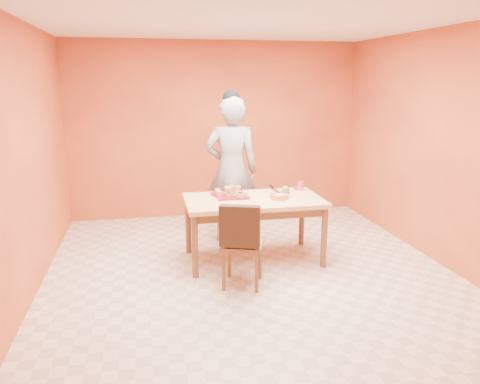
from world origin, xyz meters
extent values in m
plane|color=beige|center=(0.00, 0.00, 0.00)|extent=(5.00, 5.00, 0.00)
plane|color=white|center=(0.00, 0.00, 2.70)|extent=(5.00, 5.00, 0.00)
plane|color=#D86331|center=(0.00, 2.50, 1.35)|extent=(4.50, 0.00, 4.50)
plane|color=#D86331|center=(-2.25, 0.00, 1.35)|extent=(0.00, 5.00, 5.00)
plane|color=#D86331|center=(2.25, 0.00, 1.35)|extent=(0.00, 5.00, 5.00)
cube|color=#EAB87A|center=(0.12, 0.43, 0.73)|extent=(1.60, 0.90, 0.05)
cube|color=brown|center=(0.12, 0.43, 0.66)|extent=(1.48, 0.78, 0.10)
cylinder|color=brown|center=(-0.62, 0.04, 0.35)|extent=(0.07, 0.07, 0.71)
cylinder|color=brown|center=(-0.62, 0.82, 0.35)|extent=(0.07, 0.07, 0.71)
cylinder|color=brown|center=(0.86, 0.04, 0.35)|extent=(0.07, 0.07, 0.71)
cylinder|color=brown|center=(0.86, 0.82, 0.35)|extent=(0.07, 0.07, 0.71)
imported|color=gray|center=(0.00, 1.20, 0.96)|extent=(0.77, 0.57, 1.92)
cube|color=maroon|center=(-0.12, 0.58, 0.77)|extent=(0.38, 0.38, 0.02)
cylinder|color=maroon|center=(-0.22, 0.70, 0.77)|extent=(0.29, 0.29, 0.02)
cylinder|color=white|center=(0.39, 0.30, 0.77)|extent=(0.30, 0.30, 0.01)
cylinder|color=#CB7634|center=(0.39, 0.30, 0.80)|extent=(0.28, 0.28, 0.05)
cube|color=white|center=(0.40, 0.48, 0.83)|extent=(0.07, 0.30, 0.01)
ellipsoid|color=olive|center=(0.51, 0.44, 0.83)|extent=(0.12, 0.11, 0.13)
cylinder|color=#D9205E|center=(0.80, 0.73, 0.82)|extent=(0.10, 0.10, 0.11)
cylinder|color=#3A240F|center=(0.78, 0.78, 0.78)|extent=(0.12, 0.12, 0.03)
camera|label=1|loc=(-1.11, -4.73, 2.11)|focal=35.00mm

